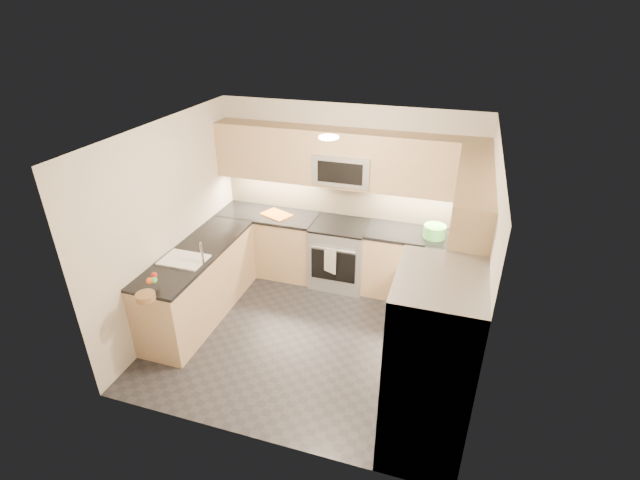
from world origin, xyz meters
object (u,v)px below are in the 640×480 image
Objects in this scene: refrigerator at (429,367)px; utensil_bowl at (435,231)px; microwave at (344,168)px; cutting_board at (276,215)px; fruit_basket at (145,297)px; gas_range at (340,255)px.

utensil_bowl is at bearing 94.35° from refrigerator.
microwave is 1.86× the size of cutting_board.
utensil_bowl is 1.44× the size of fruit_basket.
refrigerator is 6.25× the size of utensil_bowl.
utensil_bowl is (-0.18, 2.41, 0.12)m from refrigerator.
refrigerator is 2.42m from utensil_bowl.
refrigerator is at bearing -59.12° from gas_range.
utensil_bowl is 3.56m from fruit_basket.
microwave is 0.42× the size of refrigerator.
gas_range is 1.20× the size of microwave.
microwave reaches higher than cutting_board.
microwave reaches higher than utensil_bowl.
cutting_board is at bearing 134.58° from refrigerator.
microwave is 2.64× the size of utensil_bowl.
cutting_board is (-2.40, 2.43, 0.05)m from refrigerator.
cutting_board is (-0.95, 0.01, 0.49)m from gas_range.
refrigerator is 4.42× the size of cutting_board.
microwave is 1.22m from cutting_board.
gas_range is 1.25m from microwave.
cutting_board is at bearing -173.04° from microwave.
refrigerator is at bearing -1.59° from fruit_basket.
utensil_bowl is (1.27, -0.02, 0.57)m from gas_range.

